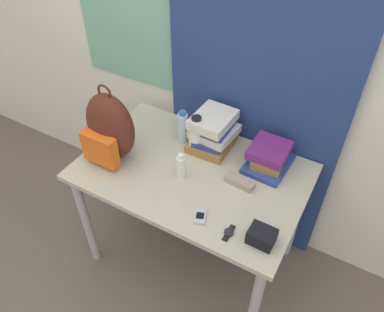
{
  "coord_description": "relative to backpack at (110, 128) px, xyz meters",
  "views": [
    {
      "loc": [
        0.69,
        -0.84,
        2.15
      ],
      "look_at": [
        0.0,
        0.38,
        0.88
      ],
      "focal_mm": 35.0,
      "sensor_mm": 36.0,
      "label": 1
    }
  ],
  "objects": [
    {
      "name": "sports_bottle",
      "position": [
        0.37,
        0.26,
        -0.08
      ],
      "size": [
        0.08,
        0.08,
        0.22
      ],
      "color": "white",
      "rests_on": "desk"
    },
    {
      "name": "book_stack_center",
      "position": [
        0.76,
        0.34,
        -0.13
      ],
      "size": [
        0.22,
        0.28,
        0.13
      ],
      "color": "navy",
      "rests_on": "desk"
    },
    {
      "name": "sunscreen_bottle",
      "position": [
        0.4,
        0.04,
        -0.11
      ],
      "size": [
        0.04,
        0.04,
        0.15
      ],
      "color": "white",
      "rests_on": "desk"
    },
    {
      "name": "wristwatch",
      "position": [
        0.77,
        -0.16,
        -0.18
      ],
      "size": [
        0.04,
        0.1,
        0.01
      ],
      "color": "black",
      "rests_on": "desk"
    },
    {
      "name": "curtain_blue",
      "position": [
        0.58,
        0.52,
        0.28
      ],
      "size": [
        1.0,
        0.04,
        2.5
      ],
      "color": "navy",
      "rests_on": "ground_plane"
    },
    {
      "name": "camera_pouch",
      "position": [
        0.91,
        -0.13,
        -0.15
      ],
      "size": [
        0.12,
        0.09,
        0.07
      ],
      "color": "black",
      "rests_on": "desk"
    },
    {
      "name": "wall_back",
      "position": [
        0.42,
        0.57,
        0.29
      ],
      "size": [
        6.0,
        0.06,
        2.5
      ],
      "color": "silver",
      "rests_on": "ground_plane"
    },
    {
      "name": "backpack",
      "position": [
        0.0,
        0.0,
        0.0
      ],
      "size": [
        0.28,
        0.22,
        0.44
      ],
      "color": "#512319",
      "rests_on": "desk"
    },
    {
      "name": "cell_phone",
      "position": [
        0.62,
        -0.15,
        -0.18
      ],
      "size": [
        0.08,
        0.1,
        0.02
      ],
      "color": "#B7BCC6",
      "rests_on": "desk"
    },
    {
      "name": "sunglasses_case",
      "position": [
        0.69,
        0.14,
        -0.17
      ],
      "size": [
        0.15,
        0.07,
        0.04
      ],
      "color": "gray",
      "rests_on": "desk"
    },
    {
      "name": "water_bottle",
      "position": [
        0.27,
        0.29,
        -0.09
      ],
      "size": [
        0.06,
        0.06,
        0.21
      ],
      "color": "silver",
      "rests_on": "desk"
    },
    {
      "name": "book_stack_left",
      "position": [
        0.43,
        0.34,
        -0.08
      ],
      "size": [
        0.24,
        0.26,
        0.21
      ],
      "color": "olive",
      "rests_on": "desk"
    },
    {
      "name": "desk",
      "position": [
        0.43,
        0.11,
        -0.28
      ],
      "size": [
        1.18,
        0.77,
        0.78
      ],
      "color": "#B7B299",
      "rests_on": "ground_plane"
    },
    {
      "name": "ground_plane",
      "position": [
        0.43,
        -0.28,
        -0.97
      ],
      "size": [
        12.0,
        12.0,
        0.0
      ],
      "primitive_type": "plane",
      "color": "#665B51"
    }
  ]
}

